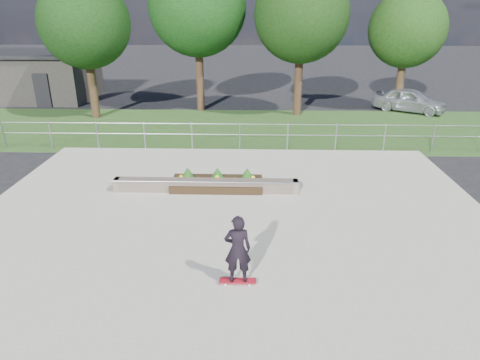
{
  "coord_description": "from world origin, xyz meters",
  "views": [
    {
      "loc": [
        0.54,
        -9.68,
        5.66
      ],
      "look_at": [
        0.2,
        1.5,
        1.1
      ],
      "focal_mm": 32.0,
      "sensor_mm": 36.0,
      "label": 1
    }
  ],
  "objects_px": {
    "grind_ledge": "(206,185)",
    "skateboarder": "(238,250)",
    "planter_bed": "(217,182)",
    "parked_car": "(410,100)"
  },
  "relations": [
    {
      "from": "grind_ledge",
      "to": "parked_car",
      "type": "relative_size",
      "value": 1.51
    },
    {
      "from": "grind_ledge",
      "to": "skateboarder",
      "type": "distance_m",
      "value": 5.17
    },
    {
      "from": "skateboarder",
      "to": "grind_ledge",
      "type": "bearing_deg",
      "value": 103.73
    },
    {
      "from": "parked_car",
      "to": "grind_ledge",
      "type": "bearing_deg",
      "value": 170.4
    },
    {
      "from": "planter_bed",
      "to": "parked_car",
      "type": "xyz_separation_m",
      "value": [
        10.15,
        11.58,
        0.43
      ]
    },
    {
      "from": "grind_ledge",
      "to": "skateboarder",
      "type": "bearing_deg",
      "value": -76.27
    },
    {
      "from": "grind_ledge",
      "to": "planter_bed",
      "type": "xyz_separation_m",
      "value": [
        0.34,
        0.36,
        -0.02
      ]
    },
    {
      "from": "grind_ledge",
      "to": "parked_car",
      "type": "distance_m",
      "value": 15.9
    },
    {
      "from": "grind_ledge",
      "to": "parked_car",
      "type": "height_order",
      "value": "parked_car"
    },
    {
      "from": "grind_ledge",
      "to": "parked_car",
      "type": "bearing_deg",
      "value": 48.71
    }
  ]
}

